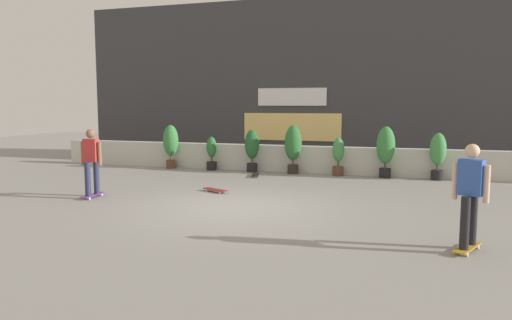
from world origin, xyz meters
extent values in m
plane|color=gray|center=(0.00, 0.00, 0.00)|extent=(48.00, 48.00, 0.00)
cube|color=beige|center=(0.00, 6.00, 0.45)|extent=(18.00, 0.40, 0.90)
cube|color=#38383D|center=(0.00, 10.00, 3.25)|extent=(20.00, 2.00, 6.50)
cube|color=white|center=(-0.86, 8.96, 2.60)|extent=(2.80, 0.08, 0.70)
cube|color=#F2CC72|center=(-0.86, 8.97, 1.40)|extent=(4.00, 0.06, 1.10)
cylinder|color=brown|center=(-4.50, 5.55, 0.15)|extent=(0.36, 0.36, 0.30)
cylinder|color=brown|center=(-4.50, 5.55, 0.38)|extent=(0.06, 0.06, 0.15)
ellipsoid|color=#387F3D|center=(-4.50, 5.55, 1.01)|extent=(0.55, 0.55, 1.12)
cylinder|color=black|center=(-2.92, 5.55, 0.15)|extent=(0.36, 0.36, 0.30)
cylinder|color=brown|center=(-2.92, 5.55, 0.38)|extent=(0.06, 0.06, 0.15)
ellipsoid|color=#2D6B33|center=(-2.92, 5.55, 0.81)|extent=(0.36, 0.36, 0.73)
cylinder|color=black|center=(-1.43, 5.55, 0.15)|extent=(0.36, 0.36, 0.30)
cylinder|color=brown|center=(-1.43, 5.55, 0.38)|extent=(0.06, 0.06, 0.15)
ellipsoid|color=#235B2D|center=(-1.43, 5.55, 0.95)|extent=(0.49, 0.49, 1.00)
cylinder|color=#2D2823|center=(0.01, 5.55, 0.15)|extent=(0.36, 0.36, 0.30)
cylinder|color=brown|center=(0.01, 5.55, 0.38)|extent=(0.06, 0.06, 0.15)
ellipsoid|color=#2D6B33|center=(0.01, 5.55, 1.03)|extent=(0.57, 0.57, 1.16)
cylinder|color=brown|center=(1.51, 5.55, 0.15)|extent=(0.36, 0.36, 0.30)
cylinder|color=brown|center=(1.51, 5.55, 0.38)|extent=(0.06, 0.06, 0.15)
ellipsoid|color=#428C47|center=(1.51, 5.55, 0.84)|extent=(0.38, 0.38, 0.78)
cylinder|color=black|center=(2.98, 5.55, 0.15)|extent=(0.36, 0.36, 0.30)
cylinder|color=brown|center=(2.98, 5.55, 0.38)|extent=(0.06, 0.06, 0.15)
ellipsoid|color=#387F3D|center=(2.98, 5.55, 1.03)|extent=(0.57, 0.57, 1.17)
cylinder|color=black|center=(4.52, 5.55, 0.15)|extent=(0.36, 0.36, 0.30)
cylinder|color=brown|center=(4.52, 5.55, 0.38)|extent=(0.06, 0.06, 0.15)
ellipsoid|color=#428C47|center=(4.52, 5.55, 0.95)|extent=(0.48, 0.48, 0.99)
cube|color=#72338C|center=(-3.76, -0.04, 0.07)|extent=(0.23, 0.81, 0.02)
cylinder|color=silver|center=(-3.67, -0.30, 0.03)|extent=(0.03, 0.06, 0.06)
cylinder|color=silver|center=(-3.83, -0.31, 0.03)|extent=(0.03, 0.06, 0.06)
cylinder|color=silver|center=(-3.69, 0.22, 0.03)|extent=(0.03, 0.06, 0.06)
cylinder|color=silver|center=(-3.85, 0.21, 0.03)|extent=(0.03, 0.06, 0.06)
cylinder|color=#282D4C|center=(-3.75, -0.22, 0.49)|extent=(0.14, 0.14, 0.82)
cylinder|color=#282D4C|center=(-3.77, 0.14, 0.49)|extent=(0.14, 0.14, 0.82)
cube|color=red|center=(-3.76, -0.04, 1.18)|extent=(0.37, 0.21, 0.56)
sphere|color=brown|center=(-3.76, -0.04, 1.59)|extent=(0.22, 0.22, 0.22)
cylinder|color=brown|center=(-3.53, -0.04, 1.10)|extent=(0.09, 0.09, 0.58)
cylinder|color=brown|center=(-4.00, -0.05, 1.10)|extent=(0.09, 0.09, 0.58)
cube|color=#BF8C26|center=(4.61, -2.05, 0.07)|extent=(0.50, 0.81, 0.02)
cylinder|color=silver|center=(4.64, -1.78, 0.03)|extent=(0.05, 0.06, 0.06)
cylinder|color=silver|center=(4.79, -1.84, 0.03)|extent=(0.05, 0.06, 0.06)
cylinder|color=silver|center=(4.43, -2.26, 0.03)|extent=(0.05, 0.06, 0.06)
cylinder|color=silver|center=(4.58, -2.32, 0.03)|extent=(0.05, 0.06, 0.06)
cylinder|color=black|center=(4.68, -1.88, 0.49)|extent=(0.14, 0.14, 0.82)
cylinder|color=black|center=(4.54, -2.21, 0.49)|extent=(0.14, 0.14, 0.82)
cube|color=#3359B2|center=(4.61, -2.05, 1.18)|extent=(0.41, 0.33, 0.56)
sphere|color=beige|center=(4.61, -2.05, 1.59)|extent=(0.22, 0.22, 0.22)
cylinder|color=beige|center=(4.40, -1.96, 1.10)|extent=(0.09, 0.09, 0.58)
cylinder|color=beige|center=(4.83, -2.14, 1.10)|extent=(0.09, 0.09, 0.58)
cube|color=maroon|center=(-1.15, 1.58, 0.07)|extent=(0.81, 0.53, 0.02)
cylinder|color=silver|center=(-1.42, 1.62, 0.03)|extent=(0.06, 0.05, 0.06)
cylinder|color=silver|center=(-1.35, 1.77, 0.03)|extent=(0.06, 0.05, 0.06)
cylinder|color=silver|center=(-0.95, 1.40, 0.03)|extent=(0.06, 0.05, 0.06)
cylinder|color=silver|center=(-0.88, 1.54, 0.03)|extent=(0.06, 0.05, 0.06)
cube|color=black|center=(-0.98, 4.56, 0.07)|extent=(0.38, 0.82, 0.02)
cylinder|color=silver|center=(-0.85, 4.32, 0.03)|extent=(0.04, 0.06, 0.06)
cylinder|color=silver|center=(-1.00, 4.28, 0.03)|extent=(0.04, 0.06, 0.06)
cylinder|color=silver|center=(-0.97, 4.83, 0.03)|extent=(0.04, 0.06, 0.06)
cylinder|color=silver|center=(-1.12, 4.79, 0.03)|extent=(0.04, 0.06, 0.06)
camera|label=1|loc=(3.69, -10.13, 2.29)|focal=34.12mm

